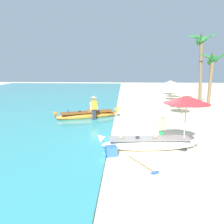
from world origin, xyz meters
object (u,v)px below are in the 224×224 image
Objects in this scene: patio_umbrella_large at (187,100)px; palm_tree_leaning_seaward at (213,62)px; person_vendor_hatted at (94,107)px; cooler_box at (111,151)px; boat_white_foreground at (149,143)px; palm_tree_tall_inland at (201,45)px; boat_orange_midground at (87,115)px; person_tourist_customer at (162,128)px; paddle at (145,166)px.

patio_umbrella_large is 0.48× the size of palm_tree_leaning_seaward.
person_vendor_hatted reaches higher than cooler_box.
palm_tree_tall_inland reaches higher than boat_white_foreground.
palm_tree_tall_inland reaches higher than boat_orange_midground.
person_tourist_customer is 0.65× the size of patio_umbrella_large.
palm_tree_tall_inland is (4.18, 11.06, 3.24)m from patio_umbrella_large.
palm_tree_leaning_seaward is 11.07× the size of cooler_box.
boat_orange_midground is at bearing 130.85° from person_tourist_customer.
cooler_box is (-7.30, -11.85, -5.26)m from palm_tree_tall_inland.
person_vendor_hatted is 0.35× the size of palm_tree_leaning_seaward.
cooler_box is (-1.62, -0.67, -0.11)m from boat_white_foreground.
palm_tree_leaning_seaward is 14.34m from cooler_box.
boat_orange_midground is 0.90× the size of palm_tree_leaning_seaward.
boat_orange_midground is 7.86m from paddle.
patio_umbrella_large is (4.63, -4.82, 1.23)m from person_vendor_hatted.
person_vendor_hatted is 1.11× the size of person_tourist_customer.
palm_tree_leaning_seaward is 3.24× the size of paddle.
paddle is at bearing -53.37° from cooler_box.
person_tourist_customer reaches higher than boat_orange_midground.
cooler_box is 0.29× the size of paddle.
boat_white_foreground reaches higher than paddle.
boat_white_foreground is at bearing -140.07° from person_tourist_customer.
cooler_box is at bearing -157.50° from boat_white_foreground.
person_tourist_customer reaches higher than paddle.
person_tourist_customer is 2.61m from cooler_box.
paddle is (2.81, -6.56, -0.97)m from person_vendor_hatted.
paddle is at bearing -119.61° from palm_tree_leaning_seaward.
person_vendor_hatted is (-3.12, 4.93, 0.69)m from boat_white_foreground.
palm_tree_leaning_seaward is at bearing 29.77° from person_vendor_hatted.
person_vendor_hatted is at bearing 130.10° from person_tourist_customer.
boat_white_foreground is at bearing -122.08° from palm_tree_leaning_seaward.
palm_tree_tall_inland is 14.88m from cooler_box.
palm_tree_leaning_seaward is at bearing 36.51° from cooler_box.
palm_tree_tall_inland reaches higher than person_tourist_customer.
palm_tree_tall_inland is at bearing 69.32° from patio_umbrella_large.
person_vendor_hatted is at bearing 113.20° from paddle.
palm_tree_leaning_seaward is 14.48m from paddle.
palm_tree_tall_inland is 1.83m from palm_tree_leaning_seaward.
boat_white_foreground is 2.88× the size of person_tourist_customer.
cooler_box is at bearing -165.90° from patio_umbrella_large.
person_vendor_hatted reaches higher than boat_white_foreground.
boat_white_foreground reaches higher than boat_orange_midground.
person_vendor_hatted reaches higher than boat_orange_midground.
patio_umbrella_large is 3.34m from paddle.
boat_orange_midground is 0.68× the size of palm_tree_tall_inland.
person_tourist_customer is at bearing 156.62° from patio_umbrella_large.
palm_tree_leaning_seaward is at bearing 57.92° from boat_white_foreground.
palm_tree_leaning_seaward reaches higher than person_tourist_customer.
palm_tree_tall_inland reaches higher than paddle.
boat_orange_midground is (-3.68, 5.46, -0.02)m from boat_white_foreground.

